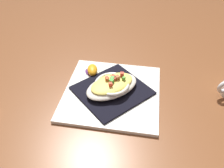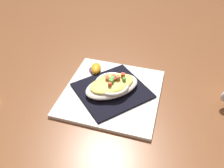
# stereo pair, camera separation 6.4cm
# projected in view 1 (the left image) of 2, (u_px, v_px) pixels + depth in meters

# --- Properties ---
(ground_plane) EXTENTS (2.60, 2.60, 0.00)m
(ground_plane) POSITION_uv_depth(u_px,v_px,m) (112.00, 94.00, 0.74)
(ground_plane) COLOR brown
(square_plate) EXTENTS (0.31, 0.31, 0.01)m
(square_plate) POSITION_uv_depth(u_px,v_px,m) (112.00, 92.00, 0.74)
(square_plate) COLOR white
(square_plate) RESTS_ON ground_plane
(folded_napkin) EXTENTS (0.28, 0.28, 0.01)m
(folded_napkin) POSITION_uv_depth(u_px,v_px,m) (112.00, 90.00, 0.74)
(folded_napkin) COLOR black
(folded_napkin) RESTS_ON square_plate
(gratin_dish) EXTENTS (0.20, 0.20, 0.05)m
(gratin_dish) POSITION_uv_depth(u_px,v_px,m) (112.00, 85.00, 0.72)
(gratin_dish) COLOR silver
(gratin_dish) RESTS_ON folded_napkin
(orange_garnish) EXTENTS (0.06, 0.07, 0.03)m
(orange_garnish) POSITION_uv_depth(u_px,v_px,m) (92.00, 70.00, 0.80)
(orange_garnish) COLOR #542B64
(orange_garnish) RESTS_ON square_plate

